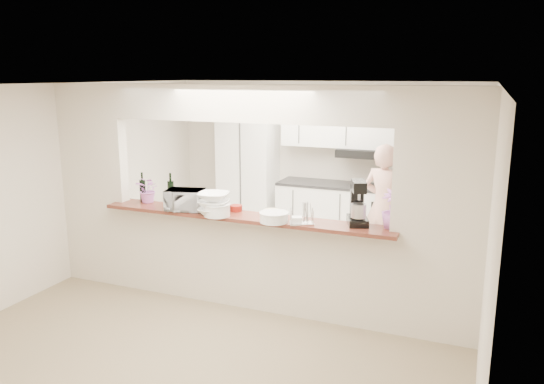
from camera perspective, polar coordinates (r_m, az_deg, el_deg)
The scene contains 19 objects.
floor at distance 6.25m, azimuth -2.79°, elevation -12.06°, with size 6.00×6.00×0.00m, color gray.
tile_overlay at distance 7.58m, azimuth 2.17°, elevation -7.50°, with size 5.00×2.90×0.01m, color silver.
partition at distance 5.79m, azimuth -2.95°, elevation 1.39°, with size 5.00×0.15×2.50m.
bar_counter at distance 6.03m, azimuth -2.87°, elevation -7.10°, with size 3.40×0.38×1.09m.
kitchen_cabinets at distance 8.45m, azimuth 3.76°, elevation 1.42°, with size 3.15×0.62×2.25m.
refrigerator at distance 8.00m, azimuth 18.95°, elevation -0.79°, with size 0.75×0.70×1.70m, color #A7A7AC.
flower_left at distance 6.53m, azimuth -13.14°, elevation 0.24°, with size 0.28×0.25×0.31m, color #D671CA.
wine_bottle_a at distance 6.60m, azimuth -13.74°, elevation 0.20°, with size 0.07×0.07×0.36m.
wine_bottle_b at distance 6.38m, azimuth -10.82°, elevation -0.02°, with size 0.08×0.08×0.38m.
toaster_oven at distance 6.09m, azimuth -9.30°, elevation -0.84°, with size 0.43×0.29×0.24m, color silver.
serving_bowls at distance 5.83m, azimuth -6.30°, elevation -1.30°, with size 0.33×0.33×0.25m, color white.
plate_stack_a at distance 5.81m, azimuth -5.94°, elevation -1.92°, with size 0.29×0.29×0.13m.
plate_stack_b at distance 5.54m, azimuth 0.21°, elevation -2.72°, with size 0.31×0.31×0.11m.
red_bowl at distance 6.01m, azimuth -3.89°, elevation -1.74°, with size 0.14×0.14×0.07m, color maroon.
tan_bowl at distance 5.76m, azimuth -0.06°, elevation -2.27°, with size 0.17×0.17×0.08m, color beige.
utensil_caddy at distance 5.46m, azimuth 3.24°, elevation -2.48°, with size 0.28×0.23×0.23m.
stand_mixer at distance 5.50m, azimuth 9.21°, elevation -1.35°, with size 0.29×0.36×0.46m.
flower_right at distance 5.42m, azimuth 12.83°, elevation -1.78°, with size 0.22×0.22×0.40m, color #AD67BF.
person at distance 7.30m, azimuth 11.90°, elevation -1.60°, with size 0.62×0.41×1.70m, color #DA9F8D.
Camera 1 is at (2.41, -5.15, 2.60)m, focal length 35.00 mm.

